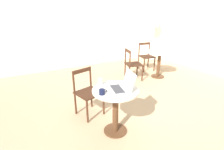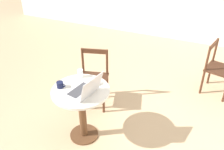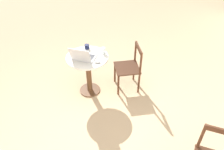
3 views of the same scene
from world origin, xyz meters
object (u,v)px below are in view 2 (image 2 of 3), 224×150
(chair_near_back, at_px, (94,78))
(drinking_glass, at_px, (80,73))
(mouse, at_px, (99,83))
(laptop, at_px, (84,90))
(cafe_table_near, at_px, (82,103))
(chair_mid_left, at_px, (218,69))
(mug, at_px, (60,85))

(chair_near_back, bearing_deg, drinking_glass, -83.00)
(drinking_glass, bearing_deg, chair_near_back, 97.00)
(mouse, distance_m, drinking_glass, 0.30)
(laptop, height_order, mouse, laptop)
(cafe_table_near, relative_size, drinking_glass, 7.12)
(cafe_table_near, distance_m, chair_mid_left, 2.31)
(mouse, xyz_separation_m, mug, (-0.40, -0.25, 0.02))
(mug, relative_size, drinking_glass, 1.10)
(mouse, bearing_deg, laptop, -106.61)
(chair_near_back, distance_m, mug, 0.83)
(chair_near_back, relative_size, mug, 7.40)
(laptop, relative_size, mouse, 4.12)
(mouse, xyz_separation_m, drinking_glass, (-0.29, 0.05, 0.04))
(cafe_table_near, relative_size, chair_near_back, 0.88)
(chair_mid_left, relative_size, drinking_glass, 8.12)
(laptop, bearing_deg, cafe_table_near, 150.88)
(chair_near_back, distance_m, laptop, 0.88)
(drinking_glass, bearing_deg, cafe_table_near, -61.27)
(cafe_table_near, xyz_separation_m, chair_near_back, (-0.19, 0.70, -0.12))
(mouse, bearing_deg, chair_near_back, 124.42)
(chair_mid_left, bearing_deg, chair_near_back, -148.66)
(mouse, bearing_deg, chair_mid_left, 48.69)
(cafe_table_near, bearing_deg, drinking_glass, 118.73)
(cafe_table_near, bearing_deg, chair_mid_left, 49.04)
(mouse, bearing_deg, cafe_table_near, -128.08)
(laptop, bearing_deg, mug, -178.85)
(chair_mid_left, distance_m, mouse, 2.08)
(cafe_table_near, height_order, laptop, laptop)
(chair_near_back, distance_m, mouse, 0.70)
(laptop, xyz_separation_m, mouse, (0.07, 0.24, -0.04))
(chair_near_back, bearing_deg, mouse, -55.58)
(cafe_table_near, relative_size, chair_mid_left, 0.88)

